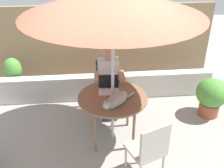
{
  "coord_description": "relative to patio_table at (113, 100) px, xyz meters",
  "views": [
    {
      "loc": [
        -0.32,
        -3.19,
        2.75
      ],
      "look_at": [
        0.0,
        0.1,
        0.9
      ],
      "focal_mm": 42.28,
      "sensor_mm": 36.0,
      "label": 1
    }
  ],
  "objects": [
    {
      "name": "ground_plane",
      "position": [
        0.0,
        0.0,
        -0.68
      ],
      "size": [
        14.0,
        14.0,
        0.0
      ],
      "primitive_type": "plane",
      "color": "gray"
    },
    {
      "name": "person_seated",
      "position": [
        0.0,
        0.67,
        0.02
      ],
      "size": [
        0.48,
        0.48,
        1.25
      ],
      "color": "white",
      "rests_on": "ground"
    },
    {
      "name": "planter_wall_low",
      "position": [
        0.0,
        1.19,
        -0.44
      ],
      "size": [
        4.07,
        0.2,
        0.48
      ],
      "primitive_type": "cube",
      "color": "beige",
      "rests_on": "ground"
    },
    {
      "name": "laptop",
      "position": [
        -0.04,
        0.2,
        0.13
      ],
      "size": [
        0.32,
        0.27,
        0.21
      ],
      "color": "silver",
      "rests_on": "patio_table"
    },
    {
      "name": "chair_occupied",
      "position": [
        0.0,
        0.83,
        -0.15
      ],
      "size": [
        0.4,
        0.4,
        0.91
      ],
      "color": "#33383F",
      "rests_on": "ground"
    },
    {
      "name": "patio_umbrella",
      "position": [
        0.0,
        0.0,
        1.4
      ],
      "size": [
        2.26,
        2.26,
        2.26
      ],
      "color": "#B7B7BC",
      "rests_on": "ground"
    },
    {
      "name": "chair_empty",
      "position": [
        0.36,
        -0.87,
        -0.15
      ],
      "size": [
        0.52,
        0.52,
        0.91
      ],
      "color": "#B2A899",
      "rests_on": "ground"
    },
    {
      "name": "potted_plant_by_chair",
      "position": [
        1.74,
        0.44,
        -0.29
      ],
      "size": [
        0.53,
        0.53,
        0.69
      ],
      "color": "#9E5138",
      "rests_on": "ground"
    },
    {
      "name": "potted_plant_near_fence",
      "position": [
        -1.77,
        1.49,
        -0.25
      ],
      "size": [
        0.34,
        0.34,
        0.77
      ],
      "color": "#33383D",
      "rests_on": "ground"
    },
    {
      "name": "patio_table",
      "position": [
        0.0,
        0.0,
        0.0
      ],
      "size": [
        1.0,
        1.0,
        0.75
      ],
      "color": "brown",
      "rests_on": "ground"
    },
    {
      "name": "cat",
      "position": [
        0.03,
        -0.22,
        0.15
      ],
      "size": [
        0.5,
        0.48,
        0.17
      ],
      "color": "gray",
      "rests_on": "patio_table"
    },
    {
      "name": "fence_back",
      "position": [
        0.0,
        1.99,
        0.12
      ],
      "size": [
        4.52,
        0.08,
        1.61
      ],
      "primitive_type": "cube",
      "color": "#937756",
      "rests_on": "ground"
    }
  ]
}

